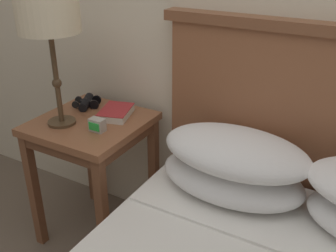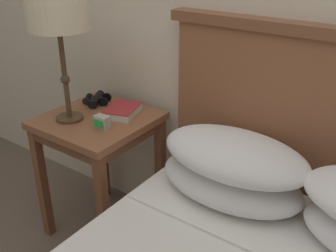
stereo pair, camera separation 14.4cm
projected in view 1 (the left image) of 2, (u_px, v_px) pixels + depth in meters
nightstand at (92, 139)px, 1.93m from camera, size 0.50×0.51×0.67m
table_lamp at (48, 18)px, 1.64m from camera, size 0.27×0.27×0.58m
book_on_nightstand at (115, 112)px, 1.92m from camera, size 0.19×0.22×0.04m
binoculars_pair at (86, 102)px, 2.03m from camera, size 0.16×0.16×0.05m
alarm_clock at (97, 125)px, 1.77m from camera, size 0.07×0.05×0.06m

